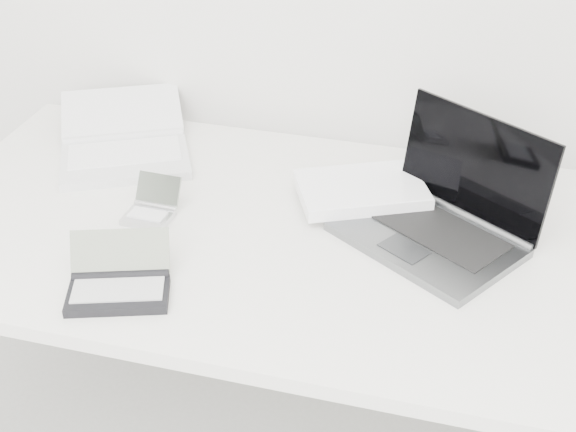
% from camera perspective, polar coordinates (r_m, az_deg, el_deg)
% --- Properties ---
extents(desk, '(1.60, 0.80, 0.73)m').
position_cam_1_polar(desk, '(1.61, 1.40, -2.57)').
color(desk, white).
rests_on(desk, ground).
extents(laptop_large, '(0.53, 0.43, 0.23)m').
position_cam_1_polar(laptop_large, '(1.62, 8.71, 0.63)').
color(laptop_large, slate).
rests_on(laptop_large, desk).
extents(netbook_open_white, '(0.42, 0.46, 0.07)m').
position_cam_1_polar(netbook_open_white, '(1.89, -11.57, 4.92)').
color(netbook_open_white, silver).
rests_on(netbook_open_white, desk).
extents(pda_silver, '(0.10, 0.11, 0.07)m').
position_cam_1_polar(pda_silver, '(1.65, -9.70, 0.46)').
color(pda_silver, silver).
rests_on(pda_silver, desk).
extents(palmtop_charcoal, '(0.21, 0.20, 0.09)m').
position_cam_1_polar(palmtop_charcoal, '(1.46, -11.94, -4.74)').
color(palmtop_charcoal, black).
rests_on(palmtop_charcoal, desk).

